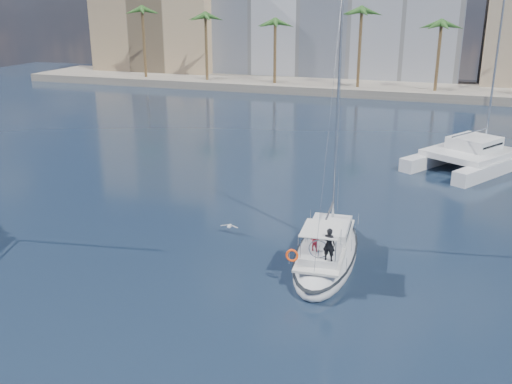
% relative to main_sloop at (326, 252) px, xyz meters
% --- Properties ---
extents(ground, '(160.00, 160.00, 0.00)m').
position_rel_main_sloop_xyz_m(ground, '(-2.98, -1.01, -0.48)').
color(ground, black).
rests_on(ground, ground).
extents(quay, '(120.00, 14.00, 1.20)m').
position_rel_main_sloop_xyz_m(quay, '(-2.98, 59.99, 0.12)').
color(quay, gray).
rests_on(quay, ground).
extents(building_tan_left, '(22.00, 14.00, 22.00)m').
position_rel_main_sloop_xyz_m(building_tan_left, '(-44.98, 67.99, 10.52)').
color(building_tan_left, tan).
rests_on(building_tan_left, ground).
extents(palm_left, '(3.60, 3.60, 12.30)m').
position_rel_main_sloop_xyz_m(palm_left, '(-36.98, 55.99, 9.80)').
color(palm_left, brown).
rests_on(palm_left, ground).
extents(palm_centre, '(3.60, 3.60, 12.30)m').
position_rel_main_sloop_xyz_m(palm_centre, '(-2.98, 55.99, 9.80)').
color(palm_centre, brown).
rests_on(palm_centre, ground).
extents(main_sloop, '(3.83, 10.08, 14.68)m').
position_rel_main_sloop_xyz_m(main_sloop, '(0.00, 0.00, 0.00)').
color(main_sloop, silver).
rests_on(main_sloop, ground).
extents(catamaran, '(11.29, 13.31, 17.42)m').
position_rel_main_sloop_xyz_m(catamaran, '(7.51, 21.79, 0.66)').
color(catamaran, silver).
rests_on(catamaran, ground).
extents(seagull, '(1.10, 0.47, 0.20)m').
position_rel_main_sloop_xyz_m(seagull, '(-6.24, 1.72, 0.01)').
color(seagull, silver).
rests_on(seagull, ground).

